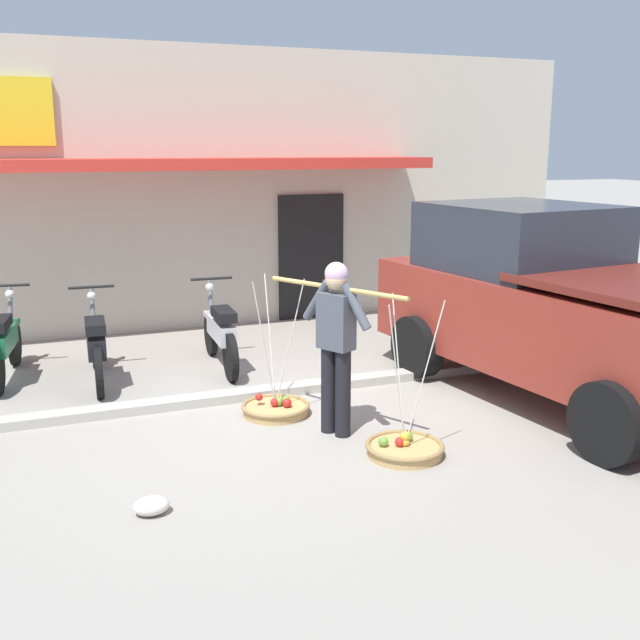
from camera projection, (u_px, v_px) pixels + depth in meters
name	position (u px, v px, depth m)	size (l,w,h in m)	color
ground_plane	(299.00, 415.00, 7.90)	(90.00, 90.00, 0.00)	gray
sidewalk_curb	(277.00, 390.00, 8.52)	(20.00, 0.24, 0.10)	#AEA89C
fruit_vendor	(336.00, 337.00, 7.16)	(0.79, 1.47, 1.70)	black
fruit_basket_left_side	(276.00, 408.00, 7.89)	(0.72, 0.72, 1.45)	tan
fruit_basket_right_side	(404.00, 448.00, 6.84)	(0.72, 0.72, 1.45)	tan
motorcycle_nearest_shop	(4.00, 343.00, 8.98)	(0.54, 1.81, 1.09)	black
motorcycle_second_in_row	(96.00, 345.00, 8.88)	(0.54, 1.82, 1.09)	black
motorcycle_third_in_row	(220.00, 333.00, 9.47)	(0.54, 1.82, 1.09)	black
parked_truck	(559.00, 306.00, 8.27)	(2.56, 4.88, 2.10)	maroon
storefront_building	(159.00, 183.00, 13.49)	(13.00, 6.00, 4.20)	beige
plastic_litter_bag	(151.00, 506.00, 5.75)	(0.28, 0.22, 0.14)	silver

